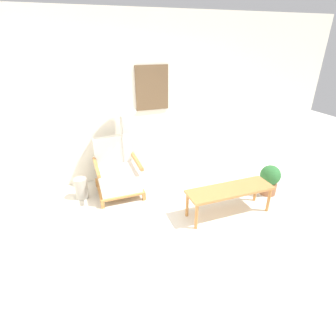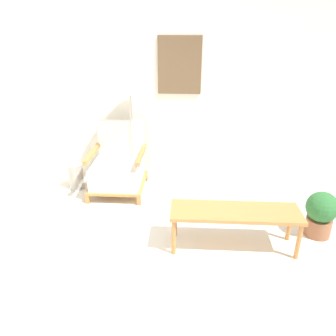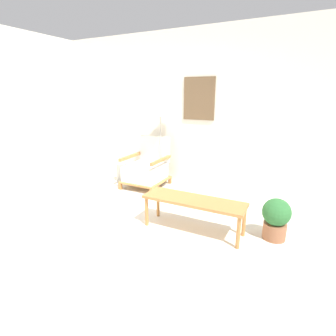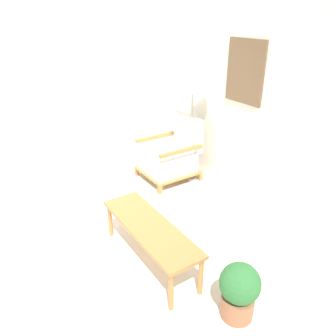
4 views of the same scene
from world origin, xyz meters
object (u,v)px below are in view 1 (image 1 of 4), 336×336
(armchair, at_px, (118,175))
(potted_plant, at_px, (270,179))
(floor_lamp, at_px, (120,107))
(coffee_table, at_px, (230,192))
(vase, at_px, (81,188))

(armchair, bearing_deg, potted_plant, -21.21)
(armchair, height_order, potted_plant, armchair)
(floor_lamp, bearing_deg, coffee_table, -48.77)
(armchair, relative_size, floor_lamp, 0.58)
(vase, distance_m, potted_plant, 3.01)
(vase, bearing_deg, armchair, -2.63)
(armchair, distance_m, vase, 0.61)
(floor_lamp, height_order, coffee_table, floor_lamp)
(coffee_table, bearing_deg, floor_lamp, 131.23)
(floor_lamp, xyz_separation_m, vase, (-0.75, -0.21, -1.18))
(armchair, relative_size, coffee_table, 0.71)
(floor_lamp, bearing_deg, armchair, -124.96)
(floor_lamp, xyz_separation_m, coffee_table, (1.20, -1.37, -0.98))
(coffee_table, xyz_separation_m, potted_plant, (0.91, 0.25, -0.10))
(floor_lamp, height_order, vase, floor_lamp)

